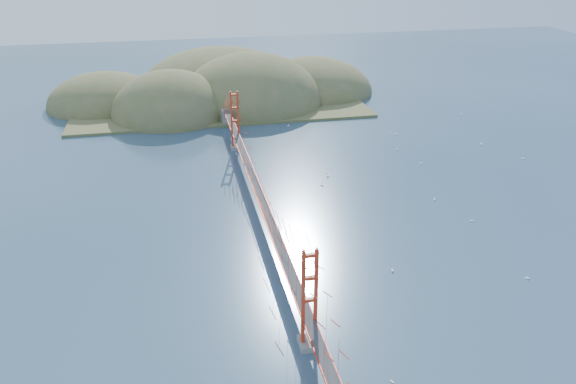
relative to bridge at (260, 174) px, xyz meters
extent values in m
plane|color=#2F485F|center=(0.00, -0.18, -7.01)|extent=(320.00, 320.00, 0.00)
cube|color=gray|center=(0.00, -30.18, -6.66)|extent=(2.00, 2.40, 0.70)
cube|color=gray|center=(0.00, 29.82, -6.66)|extent=(2.00, 2.40, 0.70)
cube|color=#B42914|center=(0.00, -0.18, -3.71)|extent=(1.40, 92.00, 0.16)
cube|color=#B42914|center=(0.00, -0.18, -3.91)|extent=(1.33, 92.00, 0.24)
cube|color=#38383A|center=(0.00, -0.18, -3.61)|extent=(1.19, 92.00, 0.03)
cube|color=gray|center=(0.00, 45.82, -5.36)|extent=(2.20, 2.60, 3.30)
cube|color=brown|center=(0.00, 63.82, -6.76)|extent=(70.00, 40.00, 0.60)
ellipsoid|color=brown|center=(-12.00, 55.82, -7.01)|extent=(28.00, 28.00, 21.00)
ellipsoid|color=brown|center=(8.00, 61.82, -7.01)|extent=(36.00, 36.00, 25.00)
ellipsoid|color=brown|center=(26.00, 69.82, -7.01)|extent=(32.00, 32.00, 18.00)
ellipsoid|color=brown|center=(-28.00, 67.82, -7.01)|extent=(28.00, 28.00, 16.00)
ellipsoid|color=brown|center=(2.00, 77.82, -7.01)|extent=(44.00, 44.00, 22.00)
cube|color=white|center=(28.40, -0.18, -6.95)|extent=(0.28, 0.52, 0.09)
cylinder|color=white|center=(28.40, -0.18, -6.69)|extent=(0.01, 0.01, 0.54)
cube|color=white|center=(49.23, 21.97, -6.94)|extent=(0.34, 0.65, 0.11)
cylinder|color=white|center=(49.23, 21.97, -6.60)|extent=(0.02, 0.02, 0.68)
cube|color=white|center=(52.81, 12.97, -6.94)|extent=(0.61, 0.53, 0.11)
cylinder|color=white|center=(52.81, 12.97, -6.61)|extent=(0.02, 0.02, 0.67)
cube|color=white|center=(14.10, 12.55, -6.94)|extent=(0.63, 0.52, 0.11)
cylinder|color=white|center=(14.10, 12.55, -6.60)|extent=(0.02, 0.02, 0.68)
cube|color=white|center=(6.58, -36.94, -6.96)|extent=(0.32, 0.50, 0.09)
cylinder|color=white|center=(6.58, -36.94, -6.70)|extent=(0.01, 0.01, 0.52)
cube|color=white|center=(30.60, -8.26, -6.95)|extent=(0.57, 0.33, 0.10)
cylinder|color=white|center=(30.60, -8.26, -6.65)|extent=(0.02, 0.02, 0.59)
cube|color=white|center=(33.74, 33.01, -6.96)|extent=(0.48, 0.18, 0.09)
cylinder|color=white|center=(33.74, 33.01, -6.70)|extent=(0.01, 0.01, 0.51)
cube|color=white|center=(32.81, 14.87, -6.95)|extent=(0.54, 0.22, 0.10)
cylinder|color=white|center=(32.81, 14.87, -6.66)|extent=(0.02, 0.02, 0.57)
cube|color=white|center=(29.72, -23.72, -6.95)|extent=(0.53, 0.46, 0.10)
cylinder|color=white|center=(29.72, -23.72, -6.66)|extent=(0.02, 0.02, 0.58)
cube|color=white|center=(12.08, 9.03, -6.94)|extent=(0.55, 0.56, 0.11)
cylinder|color=white|center=(12.08, 9.03, -6.62)|extent=(0.02, 0.02, 0.65)
cube|color=white|center=(31.26, 22.65, -6.95)|extent=(0.51, 0.46, 0.09)
cylinder|color=white|center=(31.26, 22.65, -6.67)|extent=(0.02, 0.02, 0.57)
cube|color=white|center=(13.93, -18.49, -6.95)|extent=(0.28, 0.58, 0.10)
cylinder|color=white|center=(13.93, -18.49, -6.64)|extent=(0.02, 0.02, 0.61)
cube|color=white|center=(34.50, 31.44, -6.94)|extent=(0.53, 0.61, 0.11)
cylinder|color=white|center=(34.50, 31.44, -6.60)|extent=(0.02, 0.02, 0.67)
cube|color=white|center=(13.27, 41.82, -6.95)|extent=(0.55, 0.25, 0.10)
cylinder|color=white|center=(13.27, 41.82, -6.66)|extent=(0.02, 0.02, 0.58)
cube|color=white|center=(55.21, 41.82, -6.95)|extent=(0.26, 0.57, 0.10)
cylinder|color=white|center=(55.21, 41.82, -6.65)|extent=(0.02, 0.02, 0.60)
camera|label=1|loc=(-11.78, -75.10, 32.25)|focal=35.00mm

